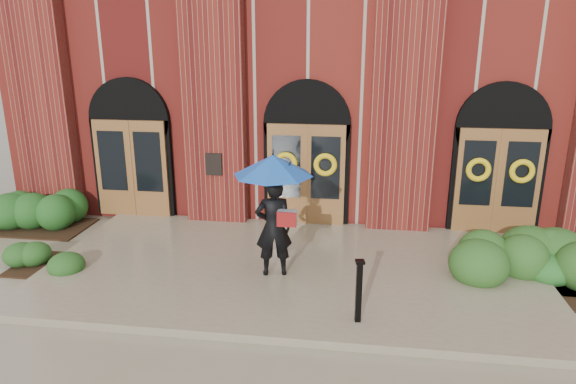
% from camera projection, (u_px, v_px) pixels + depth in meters
% --- Properties ---
extents(ground, '(90.00, 90.00, 0.00)m').
position_uv_depth(ground, '(291.00, 275.00, 10.41)').
color(ground, gray).
rests_on(ground, ground).
extents(landing, '(10.00, 5.30, 0.15)m').
position_uv_depth(landing, '(292.00, 269.00, 10.53)').
color(landing, gray).
rests_on(landing, ground).
extents(church_building, '(16.20, 12.53, 7.00)m').
position_uv_depth(church_building, '(325.00, 72.00, 17.73)').
color(church_building, maroon).
rests_on(church_building, ground).
extents(man_with_umbrella, '(1.82, 1.82, 2.40)m').
position_uv_depth(man_with_umbrella, '(274.00, 192.00, 9.66)').
color(man_with_umbrella, black).
rests_on(man_with_umbrella, landing).
extents(metal_post, '(0.17, 0.17, 1.08)m').
position_uv_depth(metal_post, '(359.00, 290.00, 8.28)').
color(metal_post, black).
rests_on(metal_post, landing).
extents(hedge_wall_left, '(3.32, 1.33, 0.85)m').
position_uv_depth(hedge_wall_left, '(15.00, 211.00, 12.97)').
color(hedge_wall_left, '#1D4D19').
rests_on(hedge_wall_left, ground).
extents(hedge_wall_right, '(3.40, 1.36, 0.87)m').
position_uv_depth(hedge_wall_right, '(556.00, 259.00, 10.10)').
color(hedge_wall_right, '#27501C').
rests_on(hedge_wall_right, ground).
extents(hedge_front_left, '(1.32, 1.13, 0.47)m').
position_uv_depth(hedge_front_left, '(49.00, 256.00, 10.77)').
color(hedge_front_left, '#214B19').
rests_on(hedge_front_left, ground).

